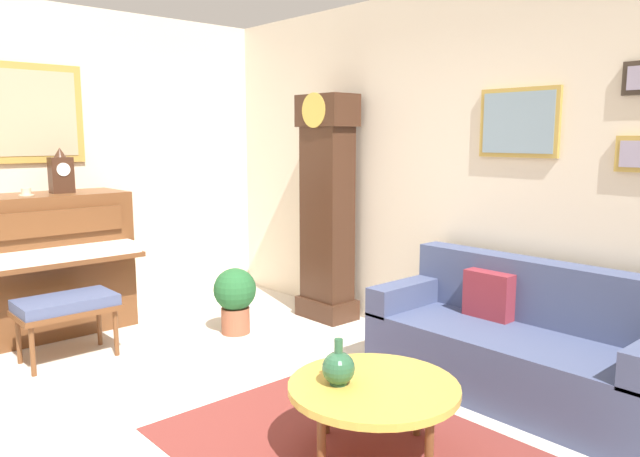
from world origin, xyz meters
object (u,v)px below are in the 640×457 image
(coffee_table, at_px, (374,389))
(mantel_clock, at_px, (61,173))
(couch, at_px, (520,346))
(piano, at_px, (38,265))
(piano_bench, at_px, (66,307))
(potted_plant, at_px, (235,296))
(green_jug, at_px, (338,368))
(teacup, at_px, (26,193))
(grandfather_clock, at_px, (327,214))

(coffee_table, bearing_deg, mantel_clock, -173.16)
(couch, bearing_deg, piano, -149.74)
(piano_bench, xyz_separation_m, potted_plant, (0.32, 1.28, -0.08))
(piano_bench, relative_size, couch, 0.37)
(green_jug, bearing_deg, mantel_clock, -175.41)
(piano, bearing_deg, piano_bench, -3.28)
(piano_bench, bearing_deg, piano, 176.72)
(potted_plant, bearing_deg, coffee_table, -15.81)
(piano, height_order, potted_plant, piano)
(coffee_table, relative_size, teacup, 7.59)
(coffee_table, height_order, mantel_clock, mantel_clock)
(mantel_clock, relative_size, teacup, 3.28)
(grandfather_clock, relative_size, teacup, 17.50)
(piano, height_order, couch, piano)
(piano, height_order, grandfather_clock, grandfather_clock)
(piano_bench, relative_size, green_jug, 2.92)
(piano_bench, xyz_separation_m, green_jug, (2.37, 0.53, 0.09))
(piano_bench, height_order, potted_plant, potted_plant)
(mantel_clock, bearing_deg, potted_plant, 43.22)
(green_jug, bearing_deg, piano_bench, -167.46)
(green_jug, xyz_separation_m, potted_plant, (-2.04, 0.75, -0.17))
(grandfather_clock, distance_m, potted_plant, 1.11)
(mantel_clock, bearing_deg, couch, 27.15)
(mantel_clock, distance_m, potted_plant, 1.79)
(mantel_clock, bearing_deg, grandfather_clock, 56.35)
(piano_bench, xyz_separation_m, coffee_table, (2.48, 0.66, -0.03))
(couch, bearing_deg, mantel_clock, -152.85)
(green_jug, bearing_deg, piano, -171.15)
(piano_bench, bearing_deg, green_jug, 12.54)
(piano_bench, distance_m, couch, 3.23)
(green_jug, bearing_deg, couch, 82.40)
(grandfather_clock, xyz_separation_m, potted_plant, (-0.19, -0.88, -0.64))
(piano_bench, height_order, mantel_clock, mantel_clock)
(piano_bench, distance_m, teacup, 1.06)
(coffee_table, bearing_deg, green_jug, -130.51)
(mantel_clock, xyz_separation_m, potted_plant, (1.06, 1.00, -1.03))
(piano, distance_m, grandfather_clock, 2.49)
(piano_bench, xyz_separation_m, couch, (2.56, 1.97, -0.09))
(piano_bench, relative_size, potted_plant, 1.25)
(piano, relative_size, couch, 0.76)
(grandfather_clock, distance_m, coffee_table, 2.54)
(mantel_clock, height_order, teacup, mantel_clock)
(couch, distance_m, mantel_clock, 3.85)
(piano, relative_size, green_jug, 6.00)
(piano, relative_size, coffee_table, 1.64)
(piano, relative_size, teacup, 12.41)
(couch, distance_m, teacup, 3.92)
(coffee_table, bearing_deg, potted_plant, 164.19)
(teacup, distance_m, green_jug, 3.19)
(piano, xyz_separation_m, mantel_clock, (0.00, 0.23, 0.76))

